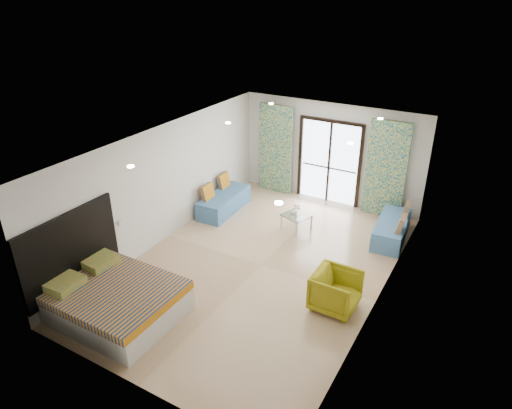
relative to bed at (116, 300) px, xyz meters
The scene contains 24 objects.
floor 3.09m from the bed, 61.28° to the left, with size 5.00×7.50×0.01m, color tan, non-canonical shape.
ceiling 3.90m from the bed, 61.28° to the left, with size 5.00×7.50×0.01m, color silver, non-canonical shape.
wall_back 6.70m from the bed, 77.08° to the left, with size 5.00×0.01×2.70m, color silver, non-canonical shape.
wall_front 2.09m from the bed, 35.37° to the right, with size 5.00×0.01×2.70m, color silver, non-canonical shape.
wall_left 3.07m from the bed, 110.71° to the left, with size 0.01×7.50×2.70m, color silver, non-canonical shape.
wall_right 4.92m from the bed, 34.16° to the left, with size 0.01×7.50×2.70m, color silver, non-canonical shape.
balcony_door 6.66m from the bed, 77.03° to the left, with size 1.76×0.08×2.28m.
balcony_rail 6.63m from the bed, 77.04° to the left, with size 1.52×0.03×0.04m, color #595451.
curtain_left 6.34m from the bed, 90.65° to the left, with size 1.00×0.10×2.50m, color beige.
curtain_right 7.03m from the bed, 64.21° to the left, with size 1.00×0.10×2.50m, color beige.
downlight_a 2.46m from the bed, 83.53° to the left, with size 0.12×0.12×0.02m, color #FFE0B2.
downlight_b 3.79m from the bed, 13.66° to the left, with size 0.12×0.12×0.02m, color #FFE0B2.
downlight_c 4.39m from the bed, 88.77° to the left, with size 0.12×0.12×0.02m, color #FFE0B2.
downlight_d 5.25m from the bed, 52.11° to the left, with size 0.12×0.12×0.02m, color #FFE0B2.
downlight_e 6.17m from the bed, 89.20° to the left, with size 0.12×0.12×0.02m, color #FFE0B2.
downlight_f 6.81m from the bed, 63.20° to the left, with size 0.12×0.12×0.02m, color #FFE0B2.
headboard 1.23m from the bed, behind, with size 0.06×2.10×1.50m, color black.
switch_plate 1.76m from the bed, 128.40° to the left, with size 0.02×0.10×0.10m, color silver.
bed is the anchor object (origin of this frame).
daybed_left 4.51m from the bed, 98.11° to the left, with size 0.77×1.77×0.86m.
daybed_right 6.33m from the bed, 55.41° to the left, with size 0.79×1.73×0.83m.
coffee_table 4.73m from the bed, 72.00° to the left, with size 0.75×0.75×0.68m.
vase 4.70m from the bed, 72.87° to the left, with size 0.17×0.17×0.17m, color white.
armchair 3.99m from the bed, 32.73° to the left, with size 0.80×0.75×0.82m, color #9B9014.
Camera 1 is at (3.99, -7.14, 5.48)m, focal length 32.00 mm.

